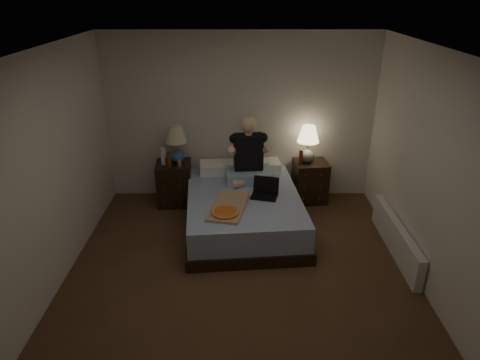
{
  "coord_description": "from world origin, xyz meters",
  "views": [
    {
      "loc": [
        -0.01,
        -3.92,
        3.04
      ],
      "look_at": [
        0.0,
        0.9,
        0.85
      ],
      "focal_mm": 32.0,
      "sensor_mm": 36.0,
      "label": 1
    }
  ],
  "objects_px": {
    "soda_can": "(179,163)",
    "person": "(249,150)",
    "water_bottle": "(163,156)",
    "pizza_box": "(225,213)",
    "bed": "(243,210)",
    "nightstand_right": "(310,181)",
    "lamp_left": "(176,144)",
    "beer_bottle_left": "(169,160)",
    "lamp_right": "(308,144)",
    "laptop": "(264,189)",
    "radiator": "(396,238)",
    "nightstand_left": "(175,183)",
    "beer_bottle_right": "(301,157)"
  },
  "relations": [
    {
      "from": "soda_can",
      "to": "person",
      "type": "distance_m",
      "value": 1.04
    },
    {
      "from": "soda_can",
      "to": "beer_bottle_right",
      "type": "xyz_separation_m",
      "value": [
        1.77,
        0.14,
        0.04
      ]
    },
    {
      "from": "lamp_right",
      "to": "laptop",
      "type": "xyz_separation_m",
      "value": [
        -0.68,
        -0.89,
        -0.3
      ]
    },
    {
      "from": "bed",
      "to": "beer_bottle_left",
      "type": "relative_size",
      "value": 8.59
    },
    {
      "from": "bed",
      "to": "person",
      "type": "height_order",
      "value": "person"
    },
    {
      "from": "person",
      "to": "lamp_right",
      "type": "bearing_deg",
      "value": 16.25
    },
    {
      "from": "soda_can",
      "to": "beer_bottle_left",
      "type": "xyz_separation_m",
      "value": [
        -0.14,
        -0.03,
        0.06
      ]
    },
    {
      "from": "nightstand_right",
      "to": "pizza_box",
      "type": "relative_size",
      "value": 0.84
    },
    {
      "from": "water_bottle",
      "to": "person",
      "type": "distance_m",
      "value": 1.27
    },
    {
      "from": "nightstand_right",
      "to": "laptop",
      "type": "xyz_separation_m",
      "value": [
        -0.75,
        -0.88,
        0.3
      ]
    },
    {
      "from": "bed",
      "to": "nightstand_left",
      "type": "xyz_separation_m",
      "value": [
        -1.03,
        0.7,
        0.08
      ]
    },
    {
      "from": "nightstand_right",
      "to": "beer_bottle_right",
      "type": "bearing_deg",
      "value": -161.72
    },
    {
      "from": "nightstand_left",
      "to": "beer_bottle_right",
      "type": "distance_m",
      "value": 1.93
    },
    {
      "from": "beer_bottle_left",
      "to": "lamp_right",
      "type": "bearing_deg",
      "value": 7.25
    },
    {
      "from": "beer_bottle_left",
      "to": "radiator",
      "type": "bearing_deg",
      "value": -21.78
    },
    {
      "from": "nightstand_left",
      "to": "water_bottle",
      "type": "relative_size",
      "value": 2.64
    },
    {
      "from": "person",
      "to": "nightstand_right",
      "type": "bearing_deg",
      "value": 14.16
    },
    {
      "from": "lamp_left",
      "to": "laptop",
      "type": "height_order",
      "value": "lamp_left"
    },
    {
      "from": "bed",
      "to": "person",
      "type": "xyz_separation_m",
      "value": [
        0.08,
        0.45,
        0.71
      ]
    },
    {
      "from": "bed",
      "to": "lamp_right",
      "type": "distance_m",
      "value": 1.42
    },
    {
      "from": "person",
      "to": "laptop",
      "type": "bearing_deg",
      "value": -75.78
    },
    {
      "from": "soda_can",
      "to": "bed",
      "type": "bearing_deg",
      "value": -31.85
    },
    {
      "from": "nightstand_left",
      "to": "soda_can",
      "type": "distance_m",
      "value": 0.42
    },
    {
      "from": "lamp_left",
      "to": "laptop",
      "type": "distance_m",
      "value": 1.53
    },
    {
      "from": "beer_bottle_right",
      "to": "pizza_box",
      "type": "xyz_separation_m",
      "value": [
        -1.08,
        -1.31,
        -0.22
      ]
    },
    {
      "from": "lamp_left",
      "to": "water_bottle",
      "type": "relative_size",
      "value": 2.24
    },
    {
      "from": "radiator",
      "to": "nightstand_right",
      "type": "bearing_deg",
      "value": 121.19
    },
    {
      "from": "bed",
      "to": "lamp_left",
      "type": "distance_m",
      "value": 1.4
    },
    {
      "from": "bed",
      "to": "radiator",
      "type": "bearing_deg",
      "value": -23.56
    },
    {
      "from": "bed",
      "to": "radiator",
      "type": "height_order",
      "value": "bed"
    },
    {
      "from": "water_bottle",
      "to": "person",
      "type": "height_order",
      "value": "person"
    },
    {
      "from": "beer_bottle_right",
      "to": "laptop",
      "type": "relative_size",
      "value": 0.68
    },
    {
      "from": "pizza_box",
      "to": "radiator",
      "type": "xyz_separation_m",
      "value": [
        2.11,
        -0.04,
        -0.33
      ]
    },
    {
      "from": "nightstand_left",
      "to": "lamp_left",
      "type": "distance_m",
      "value": 0.61
    },
    {
      "from": "radiator",
      "to": "nightstand_left",
      "type": "bearing_deg",
      "value": 155.5
    },
    {
      "from": "nightstand_left",
      "to": "lamp_left",
      "type": "relative_size",
      "value": 1.18
    },
    {
      "from": "lamp_left",
      "to": "pizza_box",
      "type": "relative_size",
      "value": 0.74
    },
    {
      "from": "water_bottle",
      "to": "pizza_box",
      "type": "height_order",
      "value": "water_bottle"
    },
    {
      "from": "water_bottle",
      "to": "beer_bottle_left",
      "type": "xyz_separation_m",
      "value": [
        0.1,
        -0.1,
        -0.01
      ]
    },
    {
      "from": "nightstand_right",
      "to": "soda_can",
      "type": "relative_size",
      "value": 6.35
    },
    {
      "from": "person",
      "to": "pizza_box",
      "type": "distance_m",
      "value": 1.16
    },
    {
      "from": "beer_bottle_left",
      "to": "person",
      "type": "bearing_deg",
      "value": -5.04
    },
    {
      "from": "lamp_right",
      "to": "bed",
      "type": "bearing_deg",
      "value": -140.01
    },
    {
      "from": "beer_bottle_right",
      "to": "person",
      "type": "height_order",
      "value": "person"
    },
    {
      "from": "water_bottle",
      "to": "laptop",
      "type": "height_order",
      "value": "water_bottle"
    },
    {
      "from": "laptop",
      "to": "pizza_box",
      "type": "xyz_separation_m",
      "value": [
        -0.5,
        -0.5,
        -0.08
      ]
    },
    {
      "from": "beer_bottle_right",
      "to": "pizza_box",
      "type": "height_order",
      "value": "beer_bottle_right"
    },
    {
      "from": "soda_can",
      "to": "laptop",
      "type": "bearing_deg",
      "value": -28.91
    },
    {
      "from": "bed",
      "to": "beer_bottle_left",
      "type": "height_order",
      "value": "beer_bottle_left"
    },
    {
      "from": "soda_can",
      "to": "pizza_box",
      "type": "distance_m",
      "value": 1.37
    }
  ]
}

